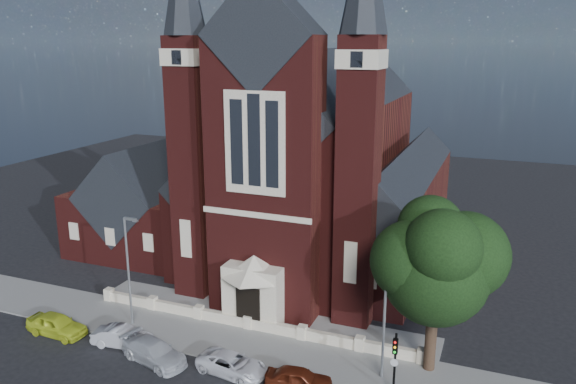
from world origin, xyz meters
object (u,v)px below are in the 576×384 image
(parish_hall, at_px, (150,207))
(traffic_signal, at_px, (395,357))
(car_lime_van, at_px, (57,325))
(church, at_px, (323,168))
(car_silver_b, at_px, (154,352))
(car_dark_red, at_px, (299,379))
(street_tree, at_px, (437,267))
(street_lamp_left, at_px, (129,265))
(car_white_suv, at_px, (232,364))
(street_lamp_right, at_px, (386,309))
(car_silver_a, at_px, (122,337))

(parish_hall, relative_size, traffic_signal, 3.05)
(parish_hall, bearing_deg, car_lime_van, -76.67)
(church, distance_m, car_lime_van, 26.11)
(car_silver_b, bearing_deg, car_dark_red, -70.41)
(car_lime_van, distance_m, car_dark_red, 17.70)
(street_tree, xyz_separation_m, car_lime_van, (-24.56, -4.76, -6.21))
(church, distance_m, street_lamp_left, 20.84)
(church, bearing_deg, traffic_signal, -61.80)
(car_silver_b, height_order, car_dark_red, car_silver_b)
(parish_hall, distance_m, street_tree, 31.27)
(car_silver_b, distance_m, car_white_suv, 5.21)
(street_lamp_left, relative_size, street_lamp_right, 1.00)
(car_lime_van, distance_m, car_silver_b, 8.22)
(car_white_suv, bearing_deg, street_tree, -60.72)
(street_tree, relative_size, car_dark_red, 2.72)
(traffic_signal, distance_m, car_white_suv, 9.85)
(street_lamp_left, distance_m, car_white_suv, 10.52)
(car_lime_van, relative_size, car_silver_b, 0.92)
(street_tree, xyz_separation_m, street_lamp_right, (-2.51, -1.71, -2.36))
(street_lamp_left, xyz_separation_m, car_lime_van, (-4.05, -3.05, -3.84))
(parish_hall, xyz_separation_m, street_lamp_right, (26.09, -14.00, 0.59))
(parish_hall, distance_m, traffic_signal, 31.20)
(car_dark_red, bearing_deg, street_tree, -66.58)
(street_lamp_right, height_order, car_lime_van, street_lamp_right)
(church, bearing_deg, street_tree, -53.83)
(street_tree, height_order, car_silver_b, street_tree)
(car_silver_a, xyz_separation_m, car_silver_b, (3.05, -0.82, 0.03))
(parish_hall, xyz_separation_m, car_white_suv, (17.42, -16.80, -3.39))
(church, relative_size, street_tree, 3.26)
(car_lime_van, relative_size, car_white_suv, 0.99)
(parish_hall, xyz_separation_m, traffic_signal, (27.00, -15.57, -1.43))
(parish_hall, bearing_deg, car_silver_a, -61.05)
(car_white_suv, bearing_deg, car_silver_a, 96.19)
(street_lamp_left, distance_m, street_lamp_right, 18.00)
(church, distance_m, car_dark_red, 23.71)
(church, height_order, car_lime_van, church)
(church, height_order, car_silver_a, church)
(street_lamp_right, height_order, car_dark_red, street_lamp_right)
(car_silver_a, height_order, car_white_suv, car_silver_a)
(street_lamp_right, height_order, car_silver_b, street_lamp_right)
(church, height_order, car_silver_b, church)
(car_silver_a, distance_m, car_silver_b, 3.16)
(car_silver_a, bearing_deg, car_white_suv, -99.21)
(traffic_signal, relative_size, car_lime_van, 0.90)
(traffic_signal, distance_m, car_lime_van, 23.08)
(car_lime_van, relative_size, car_silver_a, 1.09)
(car_white_suv, relative_size, car_dark_red, 1.14)
(parish_hall, height_order, street_tree, street_tree)
(parish_hall, distance_m, street_lamp_right, 29.62)
(church, height_order, street_lamp_left, church)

